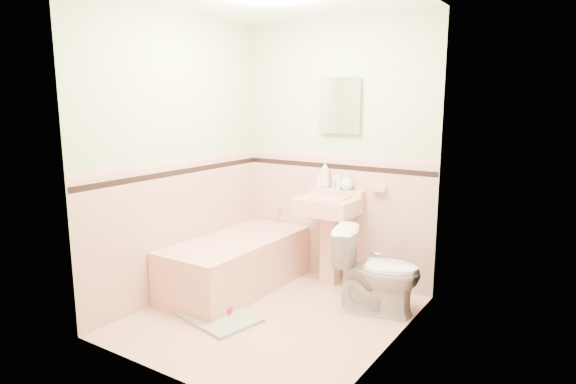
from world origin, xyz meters
The scene contains 31 objects.
floor centered at (0.00, 0.00, 0.00)m, with size 2.20×2.20×0.00m, color #E3AB94.
wall_back centered at (0.00, 1.10, 1.25)m, with size 2.50×2.50×0.00m, color beige.
wall_front centered at (0.00, -1.10, 1.25)m, with size 2.50×2.50×0.00m, color beige.
wall_left centered at (-1.00, 0.00, 1.25)m, with size 2.50×2.50×0.00m, color beige.
wall_right centered at (1.00, 0.00, 1.25)m, with size 2.50×2.50×0.00m, color beige.
wainscot_back centered at (0.00, 1.09, 0.60)m, with size 2.00×2.00×0.00m, color beige.
wainscot_front centered at (0.00, -1.09, 0.60)m, with size 2.00×2.00×0.00m, color beige.
wainscot_left centered at (-0.99, 0.00, 0.60)m, with size 2.20×2.20×0.00m, color beige.
wainscot_right centered at (0.99, 0.00, 0.60)m, with size 2.20×2.20×0.00m, color beige.
accent_back centered at (0.00, 1.08, 1.12)m, with size 2.00×2.00×0.00m, color black.
accent_front centered at (0.00, -1.08, 1.12)m, with size 2.00×2.00×0.00m, color black.
accent_left centered at (-0.98, 0.00, 1.12)m, with size 2.20×2.20×0.00m, color black.
accent_right centered at (0.98, 0.00, 1.12)m, with size 2.20×2.20×0.00m, color black.
cap_back centered at (0.00, 1.08, 1.22)m, with size 2.00×2.00×0.00m, color #E3A898.
cap_front centered at (0.00, -1.08, 1.22)m, with size 2.00×2.00×0.00m, color #E3A898.
cap_left centered at (-0.98, 0.00, 1.22)m, with size 2.20×2.20×0.00m, color #E3A898.
cap_right centered at (0.98, 0.00, 1.22)m, with size 2.20×2.20×0.00m, color #E3A898.
bathtub centered at (-0.63, 0.33, 0.23)m, with size 0.70×1.50×0.45m, color #DE9F85.
tub_faucet centered at (-0.63, 1.05, 0.63)m, with size 0.04×0.04×0.12m, color silver.
sink centered at (0.05, 0.86, 0.43)m, with size 0.54×0.48×0.86m, color #DE9F85, non-canonical shape.
sink_faucet centered at (0.05, 1.00, 0.95)m, with size 0.02×0.02×0.10m, color silver.
medicine_cabinet centered at (0.05, 1.07, 1.70)m, with size 0.40×0.04×0.50m, color white.
soap_dish centered at (0.47, 1.06, 0.95)m, with size 0.13×0.08×0.04m, color #DE9F85.
soap_bottle_left centered at (-0.09, 1.04, 1.04)m, with size 0.10×0.10×0.26m, color #B2B2B2.
soap_bottle_mid centered at (0.06, 1.04, 1.00)m, with size 0.08×0.08×0.17m, color #B2B2B2.
soap_bottle_right centered at (0.15, 1.04, 1.00)m, with size 0.13×0.13×0.16m, color #B2B2B2.
tube centered at (-0.15, 1.04, 0.97)m, with size 0.04×0.04×0.12m, color white.
toilet centered at (0.69, 0.55, 0.36)m, with size 0.40×0.70×0.72m, color white.
bucket centered at (0.50, 0.96, 0.12)m, with size 0.24×0.24×0.24m, color #0D1696, non-canonical shape.
bath_mat centered at (-0.35, -0.27, 0.01)m, with size 0.67×0.45×0.03m, color gray.
shoe centered at (-0.33, -0.22, 0.05)m, with size 0.13×0.06×0.05m, color #BF1E59.
Camera 1 is at (2.18, -3.10, 1.75)m, focal length 30.63 mm.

